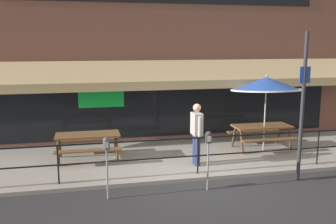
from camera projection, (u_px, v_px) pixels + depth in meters
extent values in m
plane|color=#2D2D30|center=(201.00, 181.00, 9.39)|extent=(120.00, 120.00, 0.00)
cube|color=#9E998E|center=(181.00, 156.00, 11.30)|extent=(15.00, 4.00, 0.10)
cube|color=brown|center=(166.00, 33.00, 12.79)|extent=(15.00, 0.50, 7.51)
cube|color=black|center=(167.00, 103.00, 12.97)|extent=(12.00, 0.02, 2.30)
cube|color=#19D84C|center=(101.00, 97.00, 12.43)|extent=(1.50, 0.02, 0.70)
cube|color=tan|center=(171.00, 71.00, 12.25)|extent=(13.80, 0.92, 0.70)
cube|color=tan|center=(174.00, 85.00, 11.83)|extent=(13.80, 0.08, 0.28)
cylinder|color=black|center=(58.00, 165.00, 8.84)|extent=(0.04, 0.04, 0.95)
cylinder|color=black|center=(198.00, 156.00, 9.57)|extent=(0.04, 0.04, 0.95)
cylinder|color=black|center=(318.00, 148.00, 10.30)|extent=(0.04, 0.04, 0.95)
cube|color=black|center=(198.00, 138.00, 9.49)|extent=(13.80, 0.04, 0.04)
cube|color=black|center=(198.00, 156.00, 9.57)|extent=(13.80, 0.03, 0.03)
cube|color=brown|center=(88.00, 135.00, 10.65)|extent=(1.80, 0.80, 0.05)
cube|color=brown|center=(88.00, 151.00, 10.15)|extent=(1.80, 0.26, 0.04)
cube|color=brown|center=(88.00, 140.00, 11.26)|extent=(1.80, 0.26, 0.04)
cylinder|color=brown|center=(117.00, 149.00, 10.58)|extent=(0.07, 0.30, 0.73)
cylinder|color=brown|center=(115.00, 143.00, 11.20)|extent=(0.07, 0.30, 0.73)
cylinder|color=brown|center=(58.00, 152.00, 10.24)|extent=(0.07, 0.30, 0.73)
cylinder|color=brown|center=(60.00, 146.00, 10.86)|extent=(0.07, 0.30, 0.73)
cube|color=brown|center=(262.00, 126.00, 11.77)|extent=(1.80, 0.80, 0.05)
cube|color=brown|center=(270.00, 140.00, 11.27)|extent=(1.80, 0.26, 0.04)
cube|color=brown|center=(253.00, 131.00, 12.38)|extent=(1.80, 0.26, 0.04)
cylinder|color=brown|center=(290.00, 139.00, 11.70)|extent=(0.07, 0.30, 0.73)
cylinder|color=brown|center=(279.00, 134.00, 12.32)|extent=(0.07, 0.30, 0.73)
cylinder|color=brown|center=(242.00, 141.00, 11.36)|extent=(0.07, 0.30, 0.73)
cylinder|color=brown|center=(234.00, 136.00, 11.98)|extent=(0.07, 0.30, 0.73)
cylinder|color=#B7B2A8|center=(265.00, 114.00, 11.54)|extent=(0.04, 0.04, 2.30)
cone|color=#2D56B7|center=(266.00, 84.00, 11.37)|extent=(2.10, 2.12, 0.55)
cylinder|color=white|center=(266.00, 90.00, 11.40)|extent=(2.14, 2.14, 0.19)
sphere|color=#B7B2A8|center=(267.00, 76.00, 11.32)|extent=(0.07, 0.07, 0.07)
cylinder|color=navy|center=(198.00, 151.00, 10.18)|extent=(0.15, 0.15, 0.86)
cylinder|color=navy|center=(195.00, 149.00, 10.37)|extent=(0.15, 0.15, 0.86)
cube|color=#B2ADA3|center=(197.00, 124.00, 10.14)|extent=(0.26, 0.41, 0.60)
cylinder|color=#B2ADA3|center=(200.00, 127.00, 9.90)|extent=(0.10, 0.10, 0.54)
cylinder|color=#B2ADA3|center=(194.00, 123.00, 10.39)|extent=(0.10, 0.10, 0.54)
sphere|color=tan|center=(197.00, 108.00, 10.06)|extent=(0.22, 0.22, 0.22)
cylinder|color=gray|center=(107.00, 174.00, 8.22)|extent=(0.04, 0.04, 1.15)
cylinder|color=#4C4C51|center=(106.00, 145.00, 8.09)|extent=(0.15, 0.15, 0.20)
sphere|color=#4C4C51|center=(106.00, 140.00, 8.08)|extent=(0.14, 0.14, 0.14)
cube|color=silver|center=(107.00, 145.00, 8.01)|extent=(0.08, 0.01, 0.13)
cylinder|color=gray|center=(208.00, 167.00, 8.73)|extent=(0.04, 0.04, 1.15)
cylinder|color=#2D2D33|center=(208.00, 139.00, 8.61)|extent=(0.15, 0.15, 0.20)
sphere|color=#2D2D33|center=(208.00, 134.00, 8.59)|extent=(0.14, 0.14, 0.14)
cube|color=silver|center=(210.00, 139.00, 8.53)|extent=(0.08, 0.01, 0.13)
cylinder|color=#2D2D33|center=(302.00, 108.00, 9.13)|extent=(0.09, 0.09, 3.70)
cube|color=blue|center=(305.00, 75.00, 8.96)|extent=(0.28, 0.02, 0.40)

